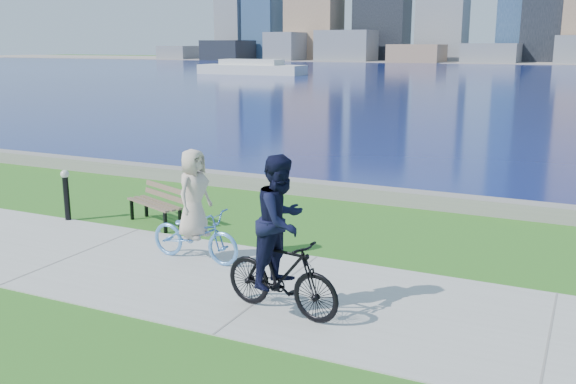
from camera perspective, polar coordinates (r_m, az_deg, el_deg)
name	(u,v)px	position (r m, az deg, el deg)	size (l,w,h in m)	color
ground	(273,291)	(10.10, -1.33, -8.76)	(320.00, 320.00, 0.00)	#28651A
concrete_path	(273,290)	(10.10, -1.33, -8.71)	(80.00, 3.50, 0.02)	#A7A8A2
seawall	(390,196)	(15.58, 9.02, -0.36)	(90.00, 0.50, 0.35)	gray
bay_water	(557,77)	(80.55, 22.82, 9.43)	(320.00, 131.00, 0.01)	#0D1955
far_shore	(576,63)	(138.47, 24.21, 10.45)	(320.00, 30.00, 0.12)	gray
ferry_near	(252,68)	(80.04, -3.26, 10.94)	(13.39, 3.83, 1.82)	silver
park_bench	(158,201)	(13.85, -11.46, -0.80)	(1.65, 1.09, 0.81)	black
bollard_lamp	(66,192)	(14.59, -19.12, 0.02)	(0.18, 0.18, 1.12)	black
cyclist_woman	(195,220)	(11.30, -8.30, -2.46)	(0.69, 1.81, 1.99)	#5F9EE8
cyclist_man	(281,249)	(8.93, -0.62, -5.05)	(0.84, 1.94, 2.28)	black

